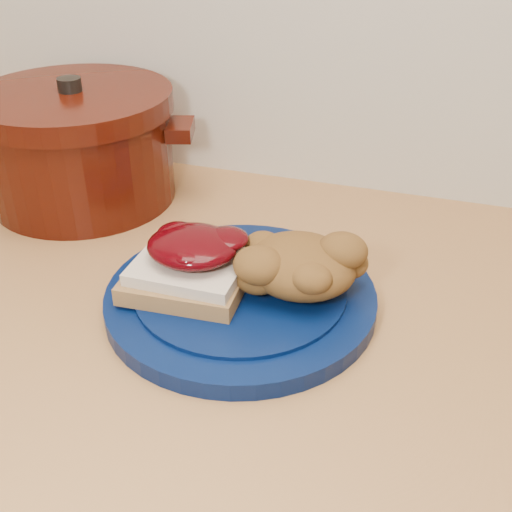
% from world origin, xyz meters
% --- Properties ---
extents(plate, '(0.29, 0.29, 0.02)m').
position_xyz_m(plate, '(-0.06, 1.49, 0.91)').
color(plate, '#04133C').
rests_on(plate, wood_countertop).
extents(sandwich, '(0.12, 0.11, 0.06)m').
position_xyz_m(sandwich, '(-0.11, 1.48, 0.95)').
color(sandwich, olive).
rests_on(sandwich, plate).
extents(stuffing_mound, '(0.12, 0.10, 0.06)m').
position_xyz_m(stuffing_mound, '(0.00, 1.50, 0.95)').
color(stuffing_mound, brown).
rests_on(stuffing_mound, plate).
extents(dutch_oven, '(0.31, 0.31, 0.16)m').
position_xyz_m(dutch_oven, '(-0.34, 1.66, 0.97)').
color(dutch_oven, '#370D05').
rests_on(dutch_oven, wood_countertop).
extents(pepper_grinder, '(0.07, 0.07, 0.13)m').
position_xyz_m(pepper_grinder, '(-0.38, 1.66, 0.97)').
color(pepper_grinder, black).
rests_on(pepper_grinder, wood_countertop).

